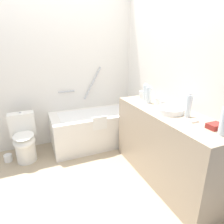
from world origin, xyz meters
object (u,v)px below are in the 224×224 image
Objects in this scene: water_bottle_1 at (146,92)px; drinking_glass_2 at (158,101)px; sink_faucet at (182,109)px; drinking_glass_0 at (162,104)px; bathtub at (96,127)px; toilet_paper_roll at (8,158)px; sink_basin at (170,110)px; water_bottle_0 at (149,95)px; toilet at (24,139)px; soap_dish at (193,121)px; drinking_glass_1 at (142,94)px; water_bottle_3 at (189,106)px; amenity_basket at (215,126)px; water_bottle_2 at (224,122)px.

drinking_glass_2 is at bearing -86.89° from water_bottle_1.
drinking_glass_0 reaches higher than sink_faucet.
bathtub is 1.41m from toilet_paper_roll.
water_bottle_0 is (-0.00, 0.44, 0.08)m from sink_basin.
sink_faucet is 0.24m from drinking_glass_0.
drinking_glass_2 is (0.05, 0.31, 0.01)m from sink_basin.
sink_faucet is (1.78, -1.17, 0.59)m from toilet.
drinking_glass_2 is at bearing 111.18° from sink_faucet.
drinking_glass_1 is at bearing 88.76° from soap_dish.
sink_faucet is 1.67× the size of drinking_glass_2.
toilet is 1.87m from water_bottle_1.
drinking_glass_0 is 2.34m from toilet_paper_roll.
bathtub is 9.67× the size of sink_faucet.
water_bottle_1 is at bearing 93.11° from drinking_glass_2.
water_bottle_3 is 0.39m from drinking_glass_0.
drinking_glass_0 is at bearing 88.87° from soap_dish.
drinking_glass_2 reaches higher than sink_basin.
drinking_glass_1 is at bearing 77.02° from water_bottle_0.
water_bottle_0 is 2.38× the size of drinking_glass_1.
water_bottle_3 is at bearing -81.90° from water_bottle_0.
sink_faucet reaches higher than toilet_paper_roll.
water_bottle_0 is at bearing 92.98° from soap_dish.
bathtub reaches higher than sink_basin.
bathtub reaches higher than drinking_glass_1.
water_bottle_1 is 0.27m from drinking_glass_2.
drinking_glass_2 is at bearing 61.10° from toilet.
amenity_basket is at bearing -79.92° from sink_basin.
water_bottle_0 is (0.48, -0.79, 0.70)m from bathtub.
water_bottle_3 reaches higher than toilet_paper_roll.
water_bottle_0 is 0.15m from water_bottle_1.
drinking_glass_0 is at bearing -91.35° from drinking_glass_1.
water_bottle_2 reaches higher than toilet.
water_bottle_3 is 2.66× the size of drinking_glass_1.
soap_dish is at bearing -91.59° from drinking_glass_2.
water_bottle_3 reaches higher than sink_basin.
drinking_glass_0 is at bearing -78.18° from water_bottle_0.
sink_basin reaches higher than sink_faucet.
sink_faucet is 0.34m from drinking_glass_2.
water_bottle_2 is (0.03, -0.63, 0.09)m from sink_basin.
water_bottle_2 is 0.16m from amenity_basket.
water_bottle_1 is at bearing 86.22° from sink_basin.
drinking_glass_2 is (0.53, -0.91, 0.64)m from bathtub.
sink_basin is 0.32m from drinking_glass_2.
toilet_paper_roll is (-1.86, 0.78, -0.95)m from water_bottle_0.
water_bottle_2 is at bearing -102.64° from sink_faucet.
water_bottle_0 is at bearing 63.95° from toilet.
toilet is 2.71× the size of water_bottle_2.
drinking_glass_0 is at bearing 121.91° from sink_faucet.
soap_dish is (-0.06, 0.20, -0.02)m from amenity_basket.
drinking_glass_2 is at bearing -66.22° from water_bottle_0.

